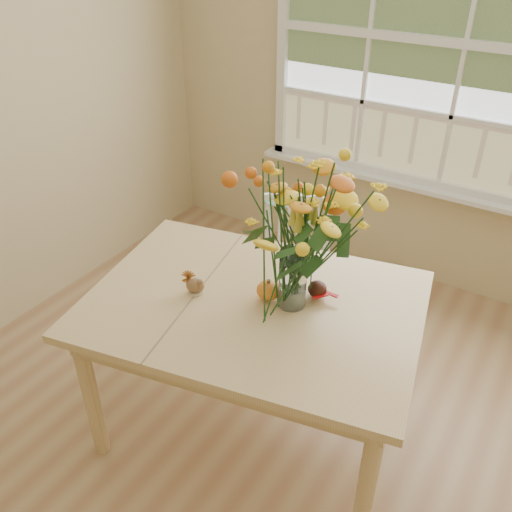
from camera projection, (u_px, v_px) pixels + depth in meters
The scene contains 8 objects.
wall_back at pixel (460, 80), 3.04m from camera, with size 4.00×0.02×2.70m, color #CEBB84.
window at pixel (465, 48), 2.92m from camera, with size 2.42×0.12×1.74m.
dining_table at pixel (254, 318), 2.36m from camera, with size 1.58×1.26×0.75m.
windsor_chair at pixel (295, 262), 3.07m from camera, with size 0.50×0.49×0.84m.
flower_vase at pixel (295, 223), 2.09m from camera, with size 0.55×0.55×0.65m.
pumpkin at pixel (268, 291), 2.31m from camera, with size 0.10×0.10×0.08m, color #C65A17.
turkey_figurine at pixel (195, 285), 2.34m from camera, with size 0.10×0.09×0.10m.
dark_gourd at pixel (317, 290), 2.32m from camera, with size 0.13×0.09×0.07m.
Camera 1 is at (0.68, -0.98, 2.17)m, focal length 38.00 mm.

